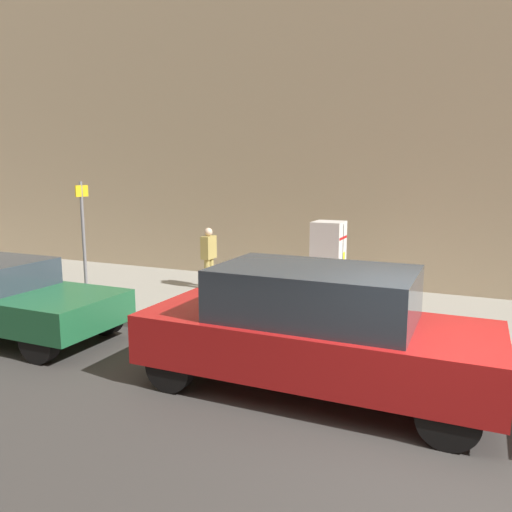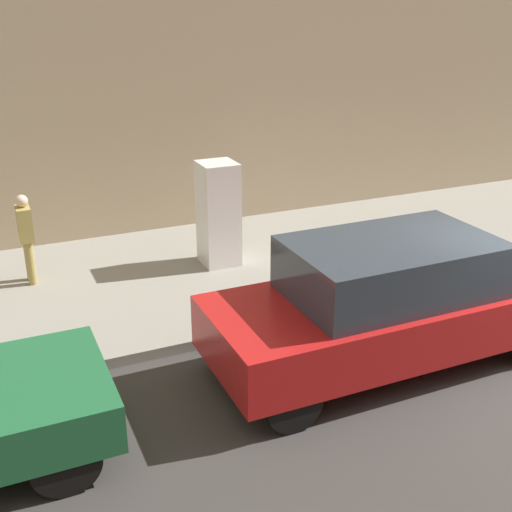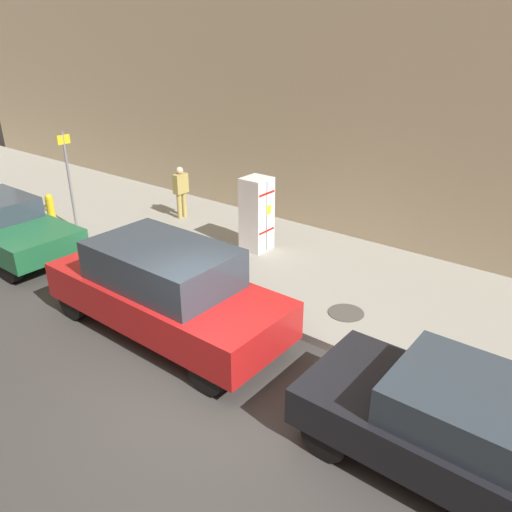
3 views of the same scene
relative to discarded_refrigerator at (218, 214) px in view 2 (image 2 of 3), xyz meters
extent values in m
cube|color=gray|center=(0.16, 2.69, -1.00)|extent=(4.77, 44.00, 0.16)
cube|color=white|center=(0.00, 0.00, 0.00)|extent=(0.66, 0.63, 1.84)
cube|color=black|center=(0.00, 0.32, 0.00)|extent=(0.01, 0.01, 1.75)
cube|color=yellow|center=(-0.08, 0.32, 0.16)|extent=(0.16, 0.01, 0.22)
cube|color=red|center=(0.00, 0.32, 0.59)|extent=(0.59, 0.01, 0.05)
cube|color=red|center=(0.00, 0.32, -0.37)|extent=(0.59, 0.01, 0.05)
cylinder|color=#47443F|center=(1.42, 3.35, -0.91)|extent=(0.70, 0.70, 0.02)
cylinder|color=#A8934C|center=(-0.59, -3.18, -0.54)|extent=(0.14, 0.14, 0.75)
cylinder|color=#A8934C|center=(-0.39, -3.18, -0.54)|extent=(0.14, 0.14, 0.75)
cube|color=#A8934C|center=(-0.49, -3.18, 0.11)|extent=(0.44, 0.22, 0.56)
sphere|color=beige|center=(-0.49, -3.18, 0.49)|extent=(0.20, 0.20, 0.20)
cylinder|color=black|center=(3.07, -3.40, -0.73)|extent=(0.22, 0.71, 0.71)
cylinder|color=black|center=(4.63, -3.40, -0.73)|extent=(0.22, 0.71, 0.71)
cube|color=red|center=(3.85, 0.90, -0.38)|extent=(1.86, 4.81, 0.70)
cube|color=#2D3842|center=(3.85, 0.90, 0.32)|extent=(1.64, 2.64, 0.70)
cylinder|color=black|center=(3.05, 2.71, -0.73)|extent=(0.22, 0.70, 0.70)
cylinder|color=black|center=(3.05, -0.90, -0.73)|extent=(0.22, 0.70, 0.70)
cylinder|color=black|center=(4.65, -0.90, -0.73)|extent=(0.22, 0.70, 0.70)
camera|label=1|loc=(10.16, 2.86, 1.92)|focal=35.00mm
camera|label=2|loc=(10.05, -3.76, 3.50)|focal=45.00mm
camera|label=3|loc=(9.12, 7.19, 4.07)|focal=35.00mm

